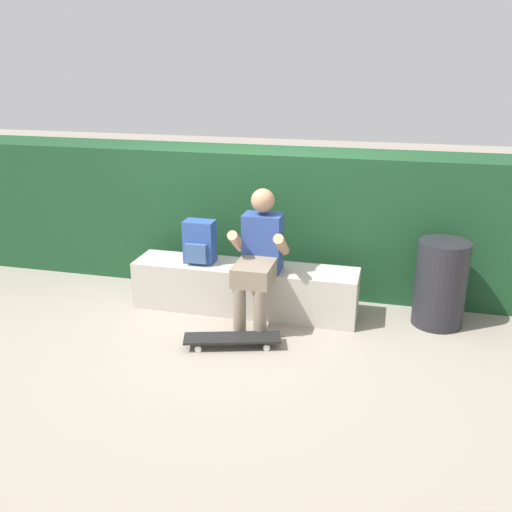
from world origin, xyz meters
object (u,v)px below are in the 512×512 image
object	(u,v)px
person_skater	(259,254)
skateboard_near_person	(232,338)
backpack_on_bench	(200,242)
trash_bin	(441,284)
bench_main	(245,288)

from	to	relation	value
person_skater	skateboard_near_person	size ratio (longest dim) A/B	1.46
person_skater	backpack_on_bench	xyz separation A→B (m)	(-0.62, 0.20, -0.01)
trash_bin	person_skater	bearing A→B (deg)	-167.17
person_skater	trash_bin	world-z (taller)	person_skater
person_skater	backpack_on_bench	world-z (taller)	person_skater
skateboard_near_person	backpack_on_bench	world-z (taller)	backpack_on_bench
skateboard_near_person	backpack_on_bench	bearing A→B (deg)	126.10
person_skater	trash_bin	distance (m)	1.63
skateboard_near_person	trash_bin	size ratio (longest dim) A/B	1.06
person_skater	bench_main	bearing A→B (deg)	131.65
bench_main	trash_bin	bearing A→B (deg)	4.75
bench_main	backpack_on_bench	bearing A→B (deg)	-178.75
backpack_on_bench	trash_bin	bearing A→B (deg)	4.06
person_skater	backpack_on_bench	size ratio (longest dim) A/B	3.00
skateboard_near_person	backpack_on_bench	size ratio (longest dim) A/B	2.06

